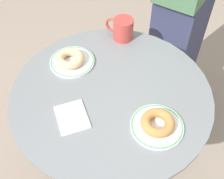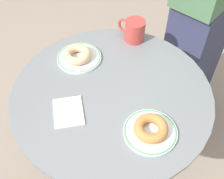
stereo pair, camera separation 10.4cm
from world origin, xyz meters
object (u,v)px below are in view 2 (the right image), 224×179
at_px(plate_left, 79,58).
at_px(person_figure, 209,2).
at_px(plate_right, 150,132).
at_px(coffee_mug, 134,30).
at_px(paper_napkin, 68,112).
at_px(cafe_table, 112,127).
at_px(donut_old_fashioned, 151,128).
at_px(donut_glazed, 77,54).

height_order(plate_left, person_figure, person_figure).
distance_m(plate_right, coffee_mug, 0.50).
xyz_separation_m(plate_left, paper_napkin, (0.24, -0.14, -0.00)).
height_order(cafe_table, plate_left, plate_left).
height_order(donut_old_fashioned, paper_napkin, donut_old_fashioned).
xyz_separation_m(donut_old_fashioned, person_figure, (-0.50, 0.65, 0.01)).
distance_m(coffee_mug, person_figure, 0.46).
bearing_deg(person_figure, cafe_table, -68.23).
distance_m(cafe_table, coffee_mug, 0.44).
relative_size(coffee_mug, person_figure, 0.08).
relative_size(cafe_table, coffee_mug, 6.21).
height_order(paper_napkin, person_figure, person_figure).
height_order(plate_right, person_figure, person_figure).
relative_size(donut_glazed, paper_napkin, 0.90).
distance_m(plate_left, paper_napkin, 0.28).
xyz_separation_m(plate_left, plate_right, (0.45, 0.07, -0.00)).
distance_m(plate_right, donut_old_fashioned, 0.02).
height_order(cafe_table, donut_glazed, donut_glazed).
bearing_deg(donut_glazed, donut_old_fashioned, 10.37).
bearing_deg(paper_napkin, plate_right, 46.51).
bearing_deg(donut_glazed, coffee_mug, 92.38).
xyz_separation_m(coffee_mug, person_figure, (-0.04, 0.46, -0.01)).
relative_size(paper_napkin, coffee_mug, 1.05).
xyz_separation_m(donut_old_fashioned, coffee_mug, (-0.46, 0.20, 0.02)).
distance_m(plate_left, donut_glazed, 0.02).
bearing_deg(paper_napkin, donut_glazed, 150.63).
xyz_separation_m(paper_napkin, coffee_mug, (-0.25, 0.41, 0.05)).
bearing_deg(cafe_table, donut_glazed, -167.67).
bearing_deg(cafe_table, coffee_mug, 135.54).
bearing_deg(cafe_table, plate_left, -169.68).
relative_size(plate_right, donut_old_fashioned, 1.58).
relative_size(plate_right, donut_glazed, 1.56).
relative_size(plate_right, coffee_mug, 1.48).
bearing_deg(paper_napkin, person_figure, 108.53).
height_order(plate_left, paper_napkin, plate_left).
height_order(cafe_table, person_figure, person_figure).
bearing_deg(paper_napkin, plate_left, 149.27).
height_order(plate_left, donut_glazed, donut_glazed).
distance_m(donut_glazed, donut_old_fashioned, 0.45).
bearing_deg(plate_left, coffee_mug, 92.31).
distance_m(donut_glazed, paper_napkin, 0.28).
xyz_separation_m(plate_right, donut_old_fashioned, (0.00, -0.00, 0.02)).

